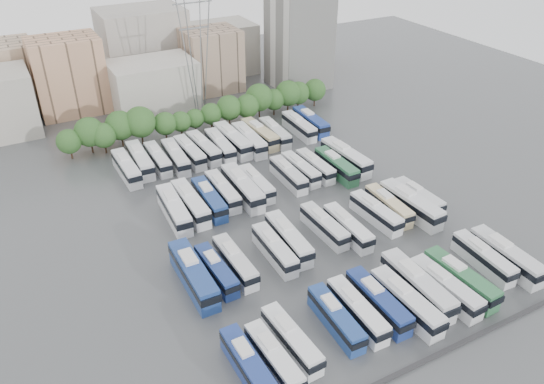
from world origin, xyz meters
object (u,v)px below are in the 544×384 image
bus_r0_s4 (336,318)px  bus_r1_s11 (389,205)px  bus_r2_s3 (209,199)px  bus_r2_s4 (223,191)px  bus_r0_s10 (461,279)px  bus_r3_s5 (204,148)px  bus_r3_s2 (158,159)px  bus_r3_s12 (299,126)px  bus_r2_s1 (174,209)px  bus_r3_s9 (260,134)px  bus_r2_s2 (191,203)px  apartment_tower (299,38)px  bus_r0_s8 (417,285)px  bus_r3_s1 (140,160)px  bus_r0_s2 (291,339)px  bus_r1_s13 (419,197)px  bus_r1_s2 (235,262)px  bus_r3_s0 (126,168)px  bus_r0_s5 (357,310)px  bus_r1_s1 (216,270)px  bus_r1_s7 (324,225)px  bus_r0_s12 (484,258)px  bus_r0_s1 (274,358)px  bus_r2_s12 (346,157)px  bus_r1_s12 (411,204)px  bus_r0_s7 (406,302)px  bus_r0_s0 (248,365)px  bus_r2_s9 (301,169)px  bus_r3_s10 (275,133)px  bus_r3_s13 (311,122)px  bus_r0_s13 (506,256)px  bus_r2_s5 (242,187)px  bus_r2_s6 (257,183)px  bus_r3_s4 (190,152)px  electricity_pylon (195,39)px  bus_r2_s11 (336,166)px  bus_r2_s10 (315,166)px  bus_r1_s0 (193,274)px  bus_r2_s8 (288,174)px

bus_r0_s4 → bus_r1_s11: bearing=40.5°
bus_r2_s3 → bus_r2_s4: size_ratio=1.02×
bus_r0_s10 → bus_r3_s5: size_ratio=1.00×
bus_r3_s2 → bus_r3_s12: bearing=0.7°
bus_r2_s1 → bus_r3_s9: size_ratio=1.03×
bus_r0_s4 → bus_r2_s2: (-6.87, 34.45, 0.26)m
bus_r3_s5 → apartment_tower: bearing=32.3°
bus_r0_s8 → bus_r3_s1: 59.34m
bus_r0_s2 → bus_r1_s13: size_ratio=1.03×
bus_r1_s2 → bus_r2_s3: size_ratio=0.94×
bus_r2_s2 → bus_r3_s0: (-6.41, 17.86, -0.08)m
bus_r0_s5 → bus_r1_s1: bus_r0_s5 is taller
bus_r1_s7 → bus_r1_s2: bearing=-175.7°
bus_r0_s2 → bus_r0_s12: (33.26, 0.42, 0.02)m
bus_r0_s1 → bus_r2_s12: bearing=43.6°
bus_r2_s2 → bus_r1_s12: bearing=-28.9°
bus_r0_s7 → bus_r2_s4: 39.25m
bus_r2_s12 → bus_r3_s0: (-39.76, 16.53, -0.19)m
bus_r0_s0 → bus_r3_s2: bus_r3_s2 is taller
bus_r1_s12 → bus_r2_s9: bus_r1_s12 is taller
bus_r0_s4 → bus_r3_s10: bus_r3_s10 is taller
bus_r0_s4 → bus_r3_s13: 61.70m
bus_r0_s13 → bus_r3_s13: (0.19, 55.67, 0.01)m
bus_r0_s7 → bus_r3_s2: (-16.51, 55.53, -0.14)m
bus_r0_s12 → bus_r1_s7: 24.49m
bus_r2_s12 → bus_r3_s1: 40.92m
bus_r1_s1 → bus_r2_s5: size_ratio=0.80×
bus_r0_s2 → bus_r2_s4: (6.64, 36.28, 0.09)m
bus_r0_s0 → bus_r3_s0: bus_r3_s0 is taller
bus_r0_s8 → bus_r3_s9: (3.16, 54.21, -0.12)m
bus_r0_s5 → bus_r3_s12: (22.88, 53.66, 0.10)m
bus_r2_s6 → bus_r3_s2: size_ratio=0.97×
bus_r0_s1 → bus_r3_s4: 55.93m
electricity_pylon → bus_r3_s5: bearing=-109.7°
bus_r0_s1 → bus_r0_s12: bus_r0_s12 is taller
bus_r3_s1 → bus_r3_s9: 26.45m
bus_r0_s13 → bus_r2_s11: (-6.41, 35.49, -0.06)m
bus_r0_s5 → bus_r3_s10: bearing=73.9°
bus_r0_s2 → bus_r2_s10: (26.38, 36.55, 0.00)m
bus_r3_s12 → bus_r3_s10: bearing=-174.6°
bus_r3_s10 → bus_r0_s7: bearing=-97.2°
bus_r3_s2 → bus_r0_s7: bearing=-72.9°
electricity_pylon → bus_r0_s5: size_ratio=2.94×
bus_r0_s8 → bus_r2_s12: 38.51m
bus_r1_s0 → bus_r0_s2: bearing=-68.6°
bus_r0_s5 → bus_r1_s7: bus_r0_s5 is taller
bus_r2_s6 → bus_r2_s10: 13.14m
bus_r1_s2 → bus_r3_s10: (26.38, 36.51, 0.09)m
bus_r2_s8 → bus_r3_s13: 24.83m
bus_r2_s12 → bus_r1_s11: bearing=-103.4°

